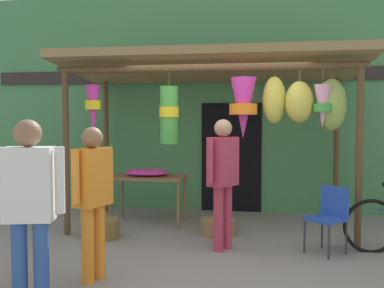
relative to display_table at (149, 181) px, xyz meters
name	(u,v)px	position (x,y,z in m)	size (l,w,h in m)	color
ground_plane	(213,251)	(1.18, -1.29, -0.69)	(30.00, 30.00, 0.00)	gray
shop_facade	(228,102)	(1.18, 1.32, 1.32)	(9.95, 0.29, 4.04)	#47844C
market_stall_canopy	(222,80)	(1.20, -0.20, 1.60)	(4.59, 2.18, 2.68)	brown
display_table	(149,181)	(0.00, 0.00, 0.00)	(1.20, 0.72, 0.78)	brown
flower_heap_on_table	(148,172)	(-0.01, -0.01, 0.15)	(0.70, 0.49, 0.11)	#D13399
folding_chair	(329,213)	(2.65, -1.15, -0.19)	(0.57, 0.57, 0.84)	#2347A8
wicker_basket_by_table	(101,229)	(-0.45, -0.95, -0.56)	(0.51, 0.51, 0.27)	brown
wicker_basket_spare	(218,227)	(1.18, -0.49, -0.58)	(0.52, 0.52, 0.23)	olive
vendor_in_orange	(223,173)	(1.31, -1.22, 0.31)	(0.41, 0.51, 1.70)	#B23347
customer_foreground	(93,191)	(0.06, -2.52, 0.25)	(0.34, 0.57, 1.61)	orange
passerby_at_right	(29,202)	(-0.15, -3.41, 0.30)	(0.58, 0.31, 1.69)	#2D5193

